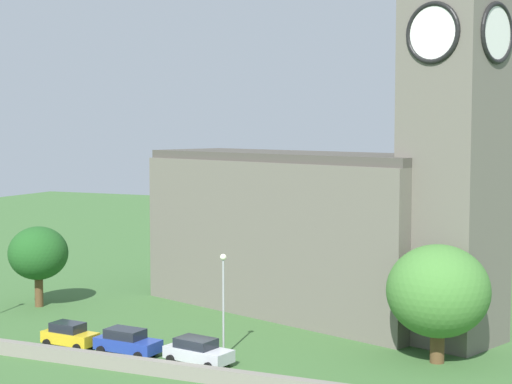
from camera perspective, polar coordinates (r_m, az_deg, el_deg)
ground_plane at (r=69.51m, az=1.64°, el=-8.60°), size 200.00×200.00×0.00m
church at (r=69.17m, az=5.12°, el=-0.97°), size 33.34×18.73×31.46m
quay_barrier at (r=54.48m, az=-5.39°, el=-11.83°), size 57.37×0.70×0.96m
car_yellow at (r=62.52m, az=-12.41°, el=-9.36°), size 4.18×2.29×1.79m
car_blue at (r=59.91m, az=-8.64°, el=-9.91°), size 4.77×2.50×1.81m
car_silver at (r=57.15m, az=-3.93°, el=-10.61°), size 4.88×2.91×1.75m
streetlamp_west_mid at (r=58.06m, az=-2.21°, el=-6.48°), size 0.44×0.44×7.08m
tree_by_tower at (r=76.11m, az=-14.41°, el=-4.02°), size 5.15×5.15×7.02m
tree_riverside_east at (r=57.80m, az=12.13°, el=-6.53°), size 6.86×6.86×7.93m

